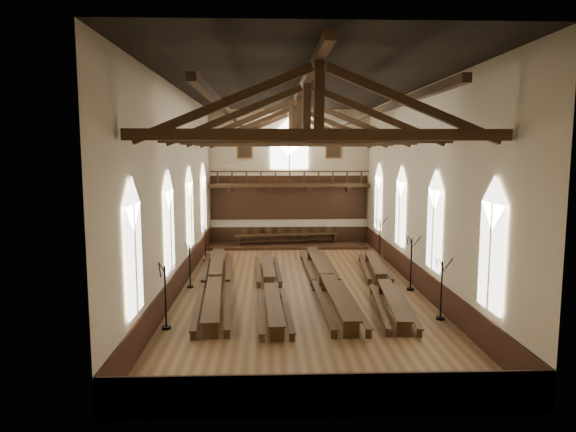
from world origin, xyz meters
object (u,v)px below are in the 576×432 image
Objects in this scene: high_table at (287,235)px; candelabrum_right_mid at (411,274)px; candelabrum_left_near at (166,309)px; candelabrum_right_near at (441,301)px; candelabrum_left_mid at (190,274)px; refectory_row_d at (383,280)px; refectory_row_a at (215,279)px; candelabrum_left_far at (205,250)px; refectory_row_b at (270,283)px; refectory_row_c at (326,278)px; candelabrum_right_far at (380,247)px; dais at (287,245)px.

high_table is 2.79× the size of candelabrum_right_mid.
candelabrum_right_near is at bearing 3.73° from candelabrum_left_near.
candelabrum_left_mid is 0.90× the size of candelabrum_right_near.
refectory_row_d is 5.25× the size of candelabrum_left_near.
candelabrum_left_mid reaches higher than refectory_row_a.
refectory_row_a is 6.18× the size of candelabrum_left_far.
refectory_row_b is 1.78× the size of high_table.
refectory_row_d is (2.83, -0.27, -0.06)m from refectory_row_c.
candelabrum_right_near is 0.94× the size of candelabrum_right_mid.
candelabrum_left_far is (-5.31, -4.94, -0.09)m from high_table.
candelabrum_left_near is at bearing -129.13° from refectory_row_b.
refectory_row_c is at bearing -3.96° from candelabrum_left_mid.
refectory_row_a is 5.63m from refectory_row_c.
candelabrum_right_far is at bearing 90.00° from candelabrum_right_near.
refectory_row_c is at bearing 0.17° from refectory_row_a.
candelabrum_right_mid reaches higher than refectory_row_b.
refectory_row_a is 5.82m from candelabrum_left_near.
high_table is 3.31× the size of candelabrum_left_mid.
candelabrum_right_mid reaches higher than dais.
candelabrum_left_near reaches higher than candelabrum_left_far.
candelabrum_right_near is 4.54m from candelabrum_right_mid.
candelabrum_left_mid is at bearing 153.91° from candelabrum_right_near.
candelabrum_left_far is at bearing 90.00° from candelabrum_left_mid.
high_table is 2.90× the size of candelabrum_left_near.
candelabrum_left_far is at bearing 118.52° from refectory_row_b.
refectory_row_c is 2.84m from refectory_row_d.
refectory_row_d is at bearing 4.11° from refectory_row_b.
candelabrum_left_near reaches higher than refectory_row_d.
candelabrum_left_mid is 12.80m from candelabrum_right_far.
candelabrum_left_near reaches higher than high_table.
refectory_row_c is at bearing 130.13° from candelabrum_right_near.
refectory_row_a is 5.44× the size of candelabrum_left_near.
candelabrum_right_far is (11.10, 0.05, 0.12)m from candelabrum_left_far.
dais is at bearing 73.05° from candelabrum_left_near.
candelabrum_right_mid is at bearing 90.00° from candelabrum_right_near.
candelabrum_left_mid is (-5.31, -11.27, 0.61)m from dais.
refectory_row_a is 5.57× the size of candelabrum_right_near.
refectory_row_b is at bearing 148.70° from candelabrum_right_near.
refectory_row_b is 4.99× the size of candelabrum_right_far.
candelabrum_left_near is 1.14× the size of candelabrum_left_mid.
refectory_row_c is (5.63, 0.02, 0.02)m from refectory_row_a.
candelabrum_right_mid is (5.79, -12.16, 0.74)m from dais.
refectory_row_a is 9.82m from candelabrum_right_mid.
refectory_row_a is 5.28× the size of candelabrum_right_far.
candelabrum_right_near is 0.95× the size of candelabrum_right_far.
refectory_row_a is at bearing 153.26° from candelabrum_right_near.
candelabrum_right_mid is (11.10, 5.27, 0.03)m from candelabrum_left_near.
candelabrum_right_mid reaches higher than refectory_row_c.
candelabrum_left_far is at bearing 100.76° from refectory_row_a.
candelabrum_right_near is (9.80, -4.94, 0.25)m from refectory_row_a.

